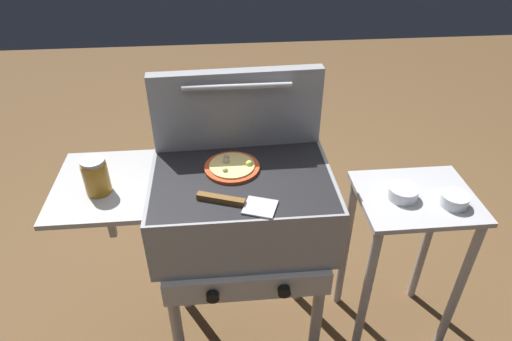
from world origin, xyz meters
TOP-DOWN VIEW (x-y plane):
  - ground_plane at (0.00, 0.00)m, footprint 8.00×8.00m
  - grill at (-0.01, -0.00)m, footprint 0.96×0.53m
  - grill_lid_open at (0.00, 0.21)m, footprint 0.63×0.09m
  - pizza_cheese at (-0.03, 0.05)m, footprint 0.20×0.20m
  - sauce_jar at (-0.48, -0.05)m, footprint 0.08×0.08m
  - spatula at (-0.03, -0.15)m, footprint 0.26×0.14m
  - prep_table at (0.66, 0.00)m, footprint 0.44×0.36m
  - topping_bowl_near at (0.60, -0.01)m, footprint 0.11×0.11m
  - topping_bowl_far at (0.77, -0.07)m, footprint 0.10×0.10m

SIDE VIEW (x-z plane):
  - ground_plane at x=0.00m, z-range 0.00..0.00m
  - prep_table at x=0.66m, z-range 0.16..0.93m
  - grill at x=-0.01m, z-range 0.31..1.21m
  - topping_bowl_near at x=0.60m, z-range 0.77..0.81m
  - topping_bowl_far at x=0.77m, z-range 0.77..0.81m
  - spatula at x=-0.03m, z-range 0.90..0.92m
  - pizza_cheese at x=-0.03m, z-range 0.89..0.93m
  - sauce_jar at x=-0.48m, z-range 0.90..1.02m
  - grill_lid_open at x=0.00m, z-range 0.90..1.20m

